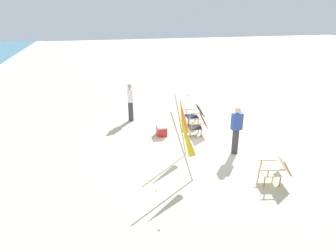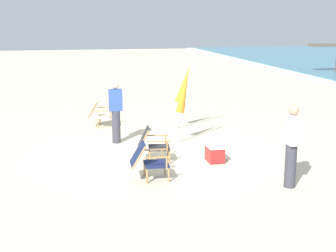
# 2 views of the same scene
# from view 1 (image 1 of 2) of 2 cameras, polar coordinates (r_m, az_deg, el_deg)

# --- Properties ---
(ground_plane) EXTENTS (80.00, 80.00, 0.00)m
(ground_plane) POSITION_cam_1_polar(r_m,az_deg,el_deg) (10.95, 5.95, -3.27)
(ground_plane) COLOR beige
(beach_chair_back_right) EXTENTS (0.71, 0.86, 0.78)m
(beach_chair_back_right) POSITION_cam_1_polar(r_m,az_deg,el_deg) (8.91, 19.94, -7.66)
(beach_chair_back_right) COLOR beige
(beach_chair_back_right) RESTS_ON ground
(beach_chair_front_right) EXTENTS (0.61, 0.79, 0.78)m
(beach_chair_front_right) POSITION_cam_1_polar(r_m,az_deg,el_deg) (12.70, 5.28, 2.34)
(beach_chair_front_right) COLOR #19234C
(beach_chair_front_right) RESTS_ON ground
(beach_chair_front_left) EXTENTS (0.66, 0.80, 0.79)m
(beach_chair_front_left) POSITION_cam_1_polar(r_m,az_deg,el_deg) (11.53, 5.89, 0.33)
(beach_chair_front_left) COLOR #28282D
(beach_chair_front_left) RESTS_ON ground
(umbrella_furled_yellow) EXTENTS (0.46, 0.71, 2.03)m
(umbrella_furled_yellow) POSITION_cam_1_polar(r_m,az_deg,el_deg) (8.11, 3.45, -2.08)
(umbrella_furled_yellow) COLOR #B7B2A8
(umbrella_furled_yellow) RESTS_ON ground
(umbrella_furled_orange) EXTENTS (0.45, 0.50, 2.09)m
(umbrella_furled_orange) POSITION_cam_1_polar(r_m,az_deg,el_deg) (9.60, 2.81, 1.99)
(umbrella_furled_orange) COLOR #B7B2A8
(umbrella_furled_orange) RESTS_ON ground
(person_near_chairs) EXTENTS (0.34, 0.22, 1.63)m
(person_near_chairs) POSITION_cam_1_polar(r_m,az_deg,el_deg) (12.92, -7.18, 4.54)
(person_near_chairs) COLOR #383842
(person_near_chairs) RESTS_ON ground
(person_by_waterline) EXTENTS (0.22, 0.34, 1.63)m
(person_by_waterline) POSITION_cam_1_polar(r_m,az_deg,el_deg) (10.09, 12.86, -0.75)
(person_by_waterline) COLOR #383842
(person_by_waterline) RESTS_ON ground
(cooler_box) EXTENTS (0.49, 0.35, 0.40)m
(cooler_box) POSITION_cam_1_polar(r_m,az_deg,el_deg) (11.51, -1.23, -0.80)
(cooler_box) COLOR red
(cooler_box) RESTS_ON ground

